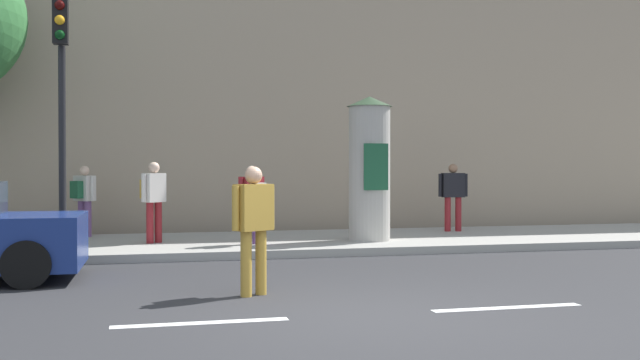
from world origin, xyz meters
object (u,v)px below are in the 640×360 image
object	(u,v)px
traffic_light	(61,83)
pedestrian_in_dark_shirt	(84,195)
pedestrian_with_backpack	(453,192)
pedestrian_in_light_jacket	(252,218)
pedestrian_with_bag	(153,195)
poster_column	(369,168)
pedestrian_tallest	(252,198)

from	to	relation	value
traffic_light	pedestrian_in_dark_shirt	world-z (taller)	traffic_light
pedestrian_in_dark_shirt	traffic_light	bearing A→B (deg)	-91.84
pedestrian_in_dark_shirt	pedestrian_with_backpack	bearing A→B (deg)	-4.57
pedestrian_in_light_jacket	traffic_light	bearing A→B (deg)	124.88
pedestrian_with_backpack	pedestrian_in_dark_shirt	bearing A→B (deg)	175.43
pedestrian_in_dark_shirt	pedestrian_with_bag	bearing A→B (deg)	-50.28
pedestrian_with_backpack	pedestrian_in_dark_shirt	world-z (taller)	pedestrian_with_backpack
poster_column	pedestrian_tallest	size ratio (longest dim) A/B	1.93
pedestrian_with_bag	pedestrian_in_dark_shirt	size ratio (longest dim) A/B	1.05
poster_column	pedestrian_with_bag	world-z (taller)	poster_column
traffic_light	pedestrian_in_light_jacket	distance (m)	4.99
traffic_light	pedestrian_tallest	distance (m)	3.93
traffic_light	pedestrian_with_bag	xyz separation A→B (m)	(1.50, 1.60, -1.93)
pedestrian_with_bag	pedestrian_tallest	bearing A→B (deg)	-22.52
pedestrian_in_light_jacket	pedestrian_tallest	distance (m)	4.65
pedestrian_in_light_jacket	pedestrian_in_dark_shirt	bearing A→B (deg)	109.63
poster_column	pedestrian_in_light_jacket	distance (m)	5.76
traffic_light	pedestrian_with_backpack	distance (m)	8.78
pedestrian_tallest	pedestrian_in_dark_shirt	size ratio (longest dim) A/B	1.00
pedestrian_in_light_jacket	pedestrian_with_bag	xyz separation A→B (m)	(-1.11, 5.34, 0.10)
traffic_light	poster_column	world-z (taller)	traffic_light
pedestrian_with_backpack	pedestrian_tallest	size ratio (longest dim) A/B	1.04
pedestrian_with_bag	pedestrian_in_dark_shirt	world-z (taller)	pedestrian_with_bag
traffic_light	pedestrian_with_bag	size ratio (longest dim) A/B	2.72
traffic_light	pedestrian_with_backpack	xyz separation A→B (m)	(8.15, 2.64, -1.94)
pedestrian_in_light_jacket	pedestrian_with_bag	world-z (taller)	pedestrian_with_bag
pedestrian_with_bag	pedestrian_tallest	world-z (taller)	pedestrian_with_bag
pedestrian_in_light_jacket	pedestrian_tallest	world-z (taller)	pedestrian_tallest
poster_column	pedestrian_in_light_jacket	world-z (taller)	poster_column
poster_column	pedestrian_with_bag	bearing A→B (deg)	173.04
traffic_light	pedestrian_with_backpack	bearing A→B (deg)	17.93
pedestrian_with_backpack	pedestrian_in_light_jacket	bearing A→B (deg)	-130.96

